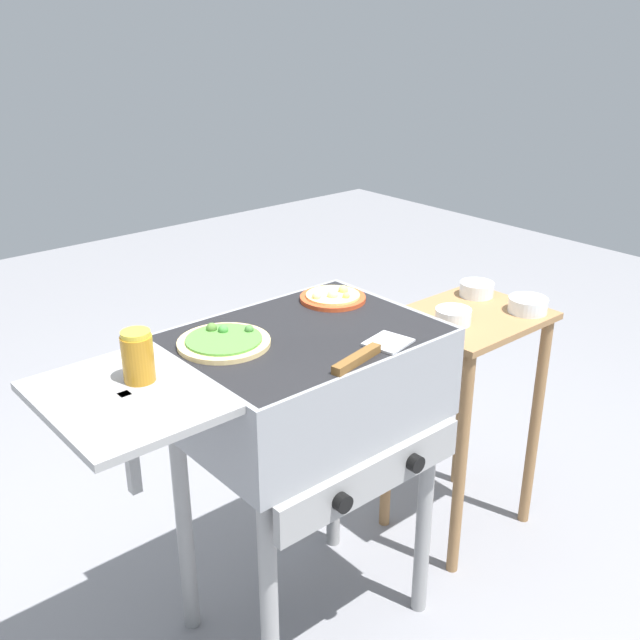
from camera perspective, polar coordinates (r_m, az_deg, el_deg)
The scene contains 10 objects.
ground_plane at distance 2.31m, azimuth -1.01°, elevation -21.90°, with size 8.00×8.00×0.00m, color gray.
grill at distance 1.85m, azimuth -1.42°, elevation -5.24°, with size 0.96×0.53×0.90m.
pizza_veggie at distance 1.74m, azimuth -7.47°, elevation -1.63°, with size 0.22×0.22×0.04m.
pizza_cheese at distance 1.99m, azimuth 1.01°, elevation 1.79°, with size 0.18×0.18×0.04m.
sauce_jar at distance 1.59m, azimuth -13.96°, elevation -2.76°, with size 0.07×0.07×0.11m.
spatula at distance 1.68m, azimuth 3.91°, elevation -2.49°, with size 0.27×0.11×0.02m.
prep_table at distance 2.38m, azimuth 11.25°, elevation -4.52°, with size 0.44×0.36×0.77m.
topping_bowl_near at distance 2.20m, azimuth 10.29°, elevation 0.26°, with size 0.11×0.11×0.04m.
topping_bowl_far at distance 2.43m, azimuth 12.06°, elevation 2.33°, with size 0.11×0.11×0.04m.
topping_bowl_middle at distance 2.34m, azimuth 15.83°, elevation 1.10°, with size 0.12×0.12×0.04m.
Camera 1 is at (-1.04, -1.27, 1.62)m, focal length 41.23 mm.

